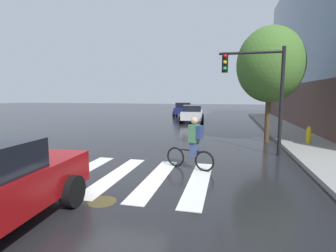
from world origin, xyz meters
The scene contains 9 objects.
ground_plane centered at (0.00, 0.00, 0.00)m, with size 120.00×120.00×0.00m, color black.
crosswalk_stripes centered at (-0.14, 0.00, 0.01)m, with size 5.47×3.69×0.01m.
manhole_cover centered at (0.36, -1.80, 0.00)m, with size 0.64×0.64×0.01m, color #473D1E.
sedan_mid centered at (0.00, 15.37, 0.76)m, with size 2.30×4.41×1.48m.
sedan_far centered at (-1.87, 21.57, 0.79)m, with size 2.41×4.58×1.53m.
cyclist centered at (2.01, 1.12, 0.84)m, with size 1.63×0.63×1.69m.
traffic_light_near centered at (4.22, 3.78, 2.86)m, with size 2.47×0.28×4.20m.
fire_hydrant centered at (6.76, 6.12, 0.53)m, with size 0.33×0.22×0.78m.
street_tree_near centered at (5.00, 6.76, 3.85)m, with size 3.20×3.20×5.70m.
Camera 1 is at (3.05, -6.71, 2.38)m, focal length 26.99 mm.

